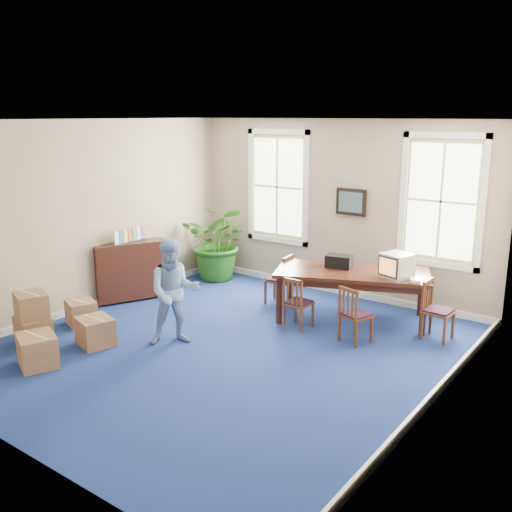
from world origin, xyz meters
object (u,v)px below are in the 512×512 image
Objects in this scene: crt_tv at (397,266)px; potted_plant at (219,242)px; chair_near_left at (299,302)px; credenza at (131,272)px; man at (174,292)px; conference_table at (351,295)px; cardboard_boxes at (47,318)px.

potted_plant reaches higher than crt_tv.
credenza reaches higher than chair_near_left.
man is at bearing -61.26° from potted_plant.
credenza is (-3.68, -1.41, 0.10)m from conference_table.
crt_tv reaches higher than chair_near_left.
chair_near_left is 0.54× the size of man.
man is at bearing 56.41° from chair_near_left.
crt_tv reaches higher than conference_table.
credenza is at bearing 106.12° from man.
conference_table is at bearing 49.23° from cardboard_boxes.
credenza reaches higher than conference_table.
chair_near_left is 3.11m from potted_plant.
potted_plant is at bearing -24.81° from chair_near_left.
crt_tv reaches higher than credenza.
chair_near_left is 1.98m from man.
cardboard_boxes is (-1.45, -1.15, -0.37)m from man.
credenza is (-2.05, 1.00, -0.27)m from man.
crt_tv is 0.29× the size of potted_plant.
credenza is at bearing -102.15° from potted_plant.
potted_plant is (0.42, 1.97, 0.26)m from credenza.
crt_tv is 0.35× the size of credenza.
potted_plant is 4.14m from cardboard_boxes.
conference_table is 3.94m from credenza.
crt_tv is at bearing 43.69° from cardboard_boxes.
crt_tv is at bearing -7.26° from potted_plant.
cardboard_boxes is (-2.58, -2.74, -0.01)m from chair_near_left.
potted_plant reaches higher than conference_table.
credenza is at bearing 178.52° from conference_table.
crt_tv is at bearing -1.39° from man.
chair_near_left is at bearing -125.96° from crt_tv.
crt_tv is 1.61m from chair_near_left.
chair_near_left is at bearing -143.42° from conference_table.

